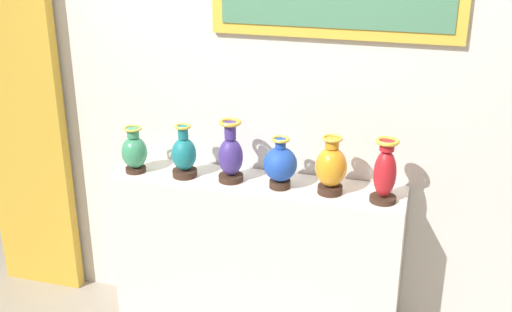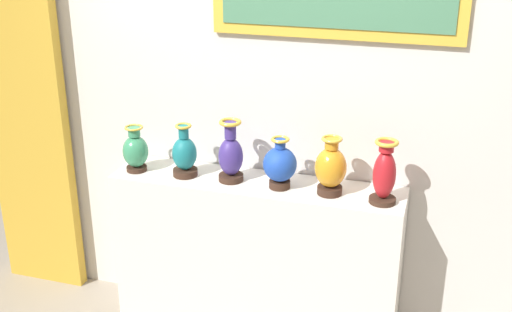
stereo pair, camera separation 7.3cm
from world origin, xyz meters
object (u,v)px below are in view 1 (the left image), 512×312
at_px(vase_jade, 134,152).
at_px(vase_teal, 184,155).
at_px(vase_sapphire, 280,165).
at_px(vase_indigo, 231,156).
at_px(vase_crimson, 385,173).
at_px(vase_amber, 331,168).

xyz_separation_m(vase_jade, vase_teal, (0.31, 0.02, 0.01)).
relative_size(vase_jade, vase_sapphire, 0.93).
relative_size(vase_indigo, vase_sapphire, 1.23).
xyz_separation_m(vase_teal, vase_crimson, (1.16, -0.03, 0.04)).
relative_size(vase_teal, vase_amber, 0.96).
xyz_separation_m(vase_jade, vase_sapphire, (0.89, 0.02, 0.01)).
distance_m(vase_teal, vase_indigo, 0.28).
height_order(vase_jade, vase_amber, vase_amber).
height_order(vase_jade, vase_crimson, vase_crimson).
bearing_deg(vase_indigo, vase_crimson, -2.38).
bearing_deg(vase_teal, vase_indigo, 2.27).
height_order(vase_sapphire, vase_crimson, vase_crimson).
relative_size(vase_teal, vase_crimson, 0.89).
bearing_deg(vase_sapphire, vase_amber, 0.61).
relative_size(vase_jade, vase_crimson, 0.78).
xyz_separation_m(vase_indigo, vase_amber, (0.58, -0.01, -0.00)).
distance_m(vase_sapphire, vase_crimson, 0.58).
bearing_deg(vase_teal, vase_crimson, -1.24).
distance_m(vase_indigo, vase_sapphire, 0.30).
bearing_deg(vase_indigo, vase_teal, -177.73).
relative_size(vase_teal, vase_indigo, 0.86).
bearing_deg(vase_crimson, vase_indigo, 177.62).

